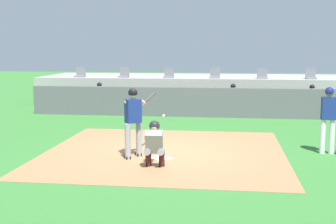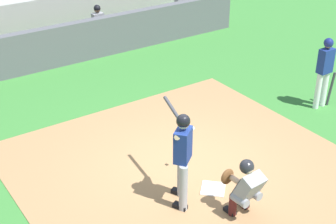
{
  "view_description": "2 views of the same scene",
  "coord_description": "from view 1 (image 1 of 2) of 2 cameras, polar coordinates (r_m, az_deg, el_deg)",
  "views": [
    {
      "loc": [
        1.64,
        -11.96,
        2.8
      ],
      "look_at": [
        0.0,
        0.7,
        1.0
      ],
      "focal_mm": 48.65,
      "sensor_mm": 36.0,
      "label": 1
    },
    {
      "loc": [
        -4.98,
        -6.59,
        5.69
      ],
      "look_at": [
        0.0,
        0.7,
        1.0
      ],
      "focal_mm": 53.31,
      "sensor_mm": 36.0,
      "label": 2
    }
  ],
  "objects": [
    {
      "name": "catcher_crouched",
      "position": [
        10.68,
        -1.73,
        -3.81
      ],
      "size": [
        0.5,
        1.88,
        1.13
      ],
      "color": "gray",
      "rests_on": "ground"
    },
    {
      "name": "stadium_seat_5",
      "position": [
        21.7,
        17.45,
        4.32
      ],
      "size": [
        0.46,
        0.46,
        0.48
      ],
      "color": "slate",
      "rests_on": "stands_platform"
    },
    {
      "name": "dirt_infield",
      "position": [
        12.39,
        -0.42,
        -5.01
      ],
      "size": [
        6.4,
        6.4,
        0.01
      ],
      "primitive_type": "cube",
      "color": "#9E754C",
      "rests_on": "ground"
    },
    {
      "name": "home_plate",
      "position": [
        11.61,
        -0.96,
        -5.8
      ],
      "size": [
        0.62,
        0.62,
        0.02
      ],
      "primitive_type": "cube",
      "rotation": [
        0.0,
        0.0,
        0.79
      ],
      "color": "white",
      "rests_on": "dirt_infield"
    },
    {
      "name": "dugout_player_0",
      "position": [
        20.2,
        -8.67,
        1.9
      ],
      "size": [
        0.49,
        0.7,
        1.3
      ],
      "color": "#939399",
      "rests_on": "ground"
    },
    {
      "name": "stadium_seat_4",
      "position": [
        21.43,
        11.72,
        4.48
      ],
      "size": [
        0.46,
        0.46,
        0.48
      ],
      "color": "slate",
      "rests_on": "stands_platform"
    },
    {
      "name": "ground_plane",
      "position": [
        12.39,
        -0.42,
        -5.03
      ],
      "size": [
        80.0,
        80.0,
        0.0
      ],
      "primitive_type": "plane",
      "color": "#387A33"
    },
    {
      "name": "dugout_player_1",
      "position": [
        19.42,
        8.13,
        1.66
      ],
      "size": [
        0.49,
        0.7,
        1.3
      ],
      "color": "#939399",
      "rests_on": "ground"
    },
    {
      "name": "dugout_bench",
      "position": [
        19.69,
        2.55,
        0.51
      ],
      "size": [
        11.8,
        0.44,
        0.45
      ],
      "primitive_type": "cube",
      "color": "olive",
      "rests_on": "ground"
    },
    {
      "name": "stadium_seat_2",
      "position": [
        21.55,
        0.12,
        4.66
      ],
      "size": [
        0.46,
        0.46,
        0.48
      ],
      "color": "slate",
      "rests_on": "stands_platform"
    },
    {
      "name": "stands_platform",
      "position": [
        23.01,
        3.28,
        2.78
      ],
      "size": [
        15.0,
        4.4,
        1.4
      ],
      "primitive_type": "cube",
      "color": "#9E9E99",
      "rests_on": "ground"
    },
    {
      "name": "stadium_seat_3",
      "position": [
        21.38,
        5.9,
        4.6
      ],
      "size": [
        0.46,
        0.46,
        0.48
      ],
      "color": "slate",
      "rests_on": "stands_platform"
    },
    {
      "name": "on_deck_batter",
      "position": [
        12.75,
        19.48,
        -0.46
      ],
      "size": [
        0.58,
        0.23,
        1.79
      ],
      "color": "silver",
      "rests_on": "ground"
    },
    {
      "name": "dugout_player_2",
      "position": [
        19.73,
        17.61,
        1.47
      ],
      "size": [
        0.49,
        0.7,
        1.3
      ],
      "color": "#939399",
      "rests_on": "ground"
    },
    {
      "name": "stadium_seat_1",
      "position": [
        21.93,
        -5.53,
        4.68
      ],
      "size": [
        0.46,
        0.46,
        0.48
      ],
      "color": "slate",
      "rests_on": "stands_platform"
    },
    {
      "name": "dugout_wall",
      "position": [
        18.66,
        2.3,
        1.25
      ],
      "size": [
        13.0,
        0.3,
        1.2
      ],
      "primitive_type": "cube",
      "color": "#59595E",
      "rests_on": "ground"
    },
    {
      "name": "stadium_seat_0",
      "position": [
        22.51,
        -10.93,
        4.66
      ],
      "size": [
        0.46,
        0.46,
        0.48
      ],
      "color": "slate",
      "rests_on": "stands_platform"
    },
    {
      "name": "batter_at_plate",
      "position": [
        11.59,
        -4.3,
        -0.75
      ],
      "size": [
        0.65,
        1.39,
        1.8
      ],
      "color": "#99999E",
      "rests_on": "ground"
    }
  ]
}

